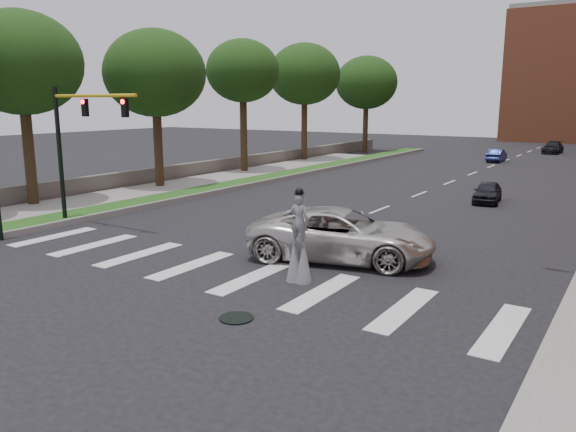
{
  "coord_description": "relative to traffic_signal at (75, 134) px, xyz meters",
  "views": [
    {
      "loc": [
        11.61,
        -12.85,
        5.55
      ],
      "look_at": [
        1.38,
        3.0,
        1.7
      ],
      "focal_mm": 35.0,
      "sensor_mm": 36.0,
      "label": 1
    }
  ],
  "objects": [
    {
      "name": "traffic_signal",
      "position": [
        0.0,
        0.0,
        0.0
      ],
      "size": [
        5.3,
        0.23,
        6.2
      ],
      "color": "black",
      "rests_on": "ground"
    },
    {
      "name": "suv_crossing",
      "position": [
        12.46,
        1.48,
        -3.24
      ],
      "size": [
        7.13,
        4.62,
        1.83
      ],
      "primitive_type": "imported",
      "rotation": [
        0.0,
        0.0,
        1.83
      ],
      "color": "beige",
      "rests_on": "ground"
    },
    {
      "name": "stone_wall",
      "position": [
        -7.22,
        19.0,
        -3.6
      ],
      "size": [
        0.5,
        56.0,
        1.1
      ],
      "primitive_type": "cube",
      "color": "#59544C",
      "rests_on": "ground"
    },
    {
      "name": "stilt_performer",
      "position": [
        12.54,
        -1.5,
        -2.99
      ],
      "size": [
        0.84,
        0.55,
        2.99
      ],
      "rotation": [
        0.0,
        0.0,
        3.24
      ],
      "color": "#302113",
      "rests_on": "ground"
    },
    {
      "name": "tree_1",
      "position": [
        -6.24,
        1.68,
        3.32
      ],
      "size": [
        6.25,
        6.25,
        10.17
      ],
      "color": "#302113",
      "rests_on": "ground"
    },
    {
      "name": "median_curb",
      "position": [
        -0.67,
        17.0,
        -4.01
      ],
      "size": [
        0.2,
        60.0,
        0.28
      ],
      "primitive_type": "cube",
      "color": "gray",
      "rests_on": "ground"
    },
    {
      "name": "sidewalk_left",
      "position": [
        -4.72,
        7.0,
        -4.06
      ],
      "size": [
        4.0,
        60.0,
        0.18
      ],
      "primitive_type": "cube",
      "color": "gray",
      "rests_on": "ground"
    },
    {
      "name": "grass_median",
      "position": [
        -1.72,
        17.0,
        -4.03
      ],
      "size": [
        2.0,
        60.0,
        0.25
      ],
      "primitive_type": "cube",
      "color": "#1E4D16",
      "rests_on": "ground"
    },
    {
      "name": "tree_4",
      "position": [
        -6.3,
        29.88,
        3.87
      ],
      "size": [
        6.63,
        6.63,
        10.88
      ],
      "color": "#302113",
      "rests_on": "ground"
    },
    {
      "name": "ground_plane",
      "position": [
        9.78,
        -3.0,
        -4.15
      ],
      "size": [
        160.0,
        160.0,
        0.0
      ],
      "primitive_type": "plane",
      "color": "black",
      "rests_on": "ground"
    },
    {
      "name": "car_far",
      "position": [
        12.35,
        51.69,
        -3.52
      ],
      "size": [
        1.87,
        4.41,
        1.27
      ],
      "primitive_type": "imported",
      "rotation": [
        0.0,
        0.0,
        -0.02
      ],
      "color": "black",
      "rests_on": "ground"
    },
    {
      "name": "car_mid",
      "position": [
        9.24,
        39.27,
        -3.55
      ],
      "size": [
        1.36,
        3.66,
        1.19
      ],
      "primitive_type": "imported",
      "rotation": [
        0.0,
        0.0,
        3.17
      ],
      "color": "navy",
      "rests_on": "ground"
    },
    {
      "name": "tree_5",
      "position": [
        -5.37,
        41.37,
        3.41
      ],
      "size": [
        6.71,
        6.71,
        10.45
      ],
      "color": "#302113",
      "rests_on": "ground"
    },
    {
      "name": "car_near",
      "position": [
        13.94,
        16.35,
        -3.57
      ],
      "size": [
        1.84,
        3.59,
        1.17
      ],
      "primitive_type": "imported",
      "rotation": [
        0.0,
        0.0,
        0.14
      ],
      "color": "black",
      "rests_on": "ground"
    },
    {
      "name": "tree_2",
      "position": [
        -5.32,
        10.1,
        3.12
      ],
      "size": [
        6.42,
        6.42,
        10.04
      ],
      "color": "#302113",
      "rests_on": "ground"
    },
    {
      "name": "manhole",
      "position": [
        12.78,
        -5.0,
        -4.13
      ],
      "size": [
        0.9,
        0.9,
        0.04
      ],
      "primitive_type": "cylinder",
      "color": "black",
      "rests_on": "ground"
    },
    {
      "name": "tree_3",
      "position": [
        -5.69,
        19.67,
        3.68
      ],
      "size": [
        5.67,
        5.67,
        10.3
      ],
      "color": "#302113",
      "rests_on": "ground"
    }
  ]
}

